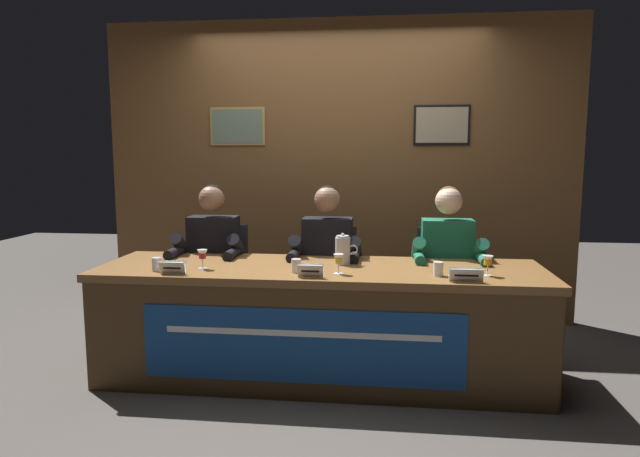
{
  "coord_description": "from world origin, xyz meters",
  "views": [
    {
      "loc": [
        0.41,
        -3.53,
        1.47
      ],
      "look_at": [
        0.0,
        0.0,
        0.99
      ],
      "focal_mm": 31.31,
      "sensor_mm": 36.0,
      "label": 1
    }
  ],
  "objects_px": {
    "nameplate_right": "(466,275)",
    "water_cup_left": "(157,265)",
    "nameplate_left": "(173,268)",
    "water_pitcher_central": "(343,250)",
    "juice_glass_left": "(202,256)",
    "water_cup_right": "(438,270)",
    "nameplate_center": "(311,271)",
    "panelist_left": "(211,255)",
    "conference_table": "(318,307)",
    "water_cup_center": "(296,266)",
    "chair_right": "(444,292)",
    "chair_left": "(219,286)",
    "juice_glass_center": "(338,260)",
    "chair_center": "(329,289)",
    "panelist_right": "(448,260)",
    "panelist_center": "(326,258)",
    "juice_glass_right": "(488,262)"
  },
  "relations": [
    {
      "from": "chair_left",
      "to": "water_pitcher_central",
      "type": "bearing_deg",
      "value": -26.69
    },
    {
      "from": "nameplate_right",
      "to": "water_pitcher_central",
      "type": "xyz_separation_m",
      "value": [
        -0.74,
        0.42,
        0.05
      ]
    },
    {
      "from": "panelist_center",
      "to": "nameplate_center",
      "type": "xyz_separation_m",
      "value": [
        -0.02,
        -0.71,
        0.06
      ]
    },
    {
      "from": "chair_left",
      "to": "juice_glass_center",
      "type": "xyz_separation_m",
      "value": [
        1.0,
        -0.81,
        0.38
      ]
    },
    {
      "from": "panelist_right",
      "to": "water_cup_right",
      "type": "bearing_deg",
      "value": -101.82
    },
    {
      "from": "water_pitcher_central",
      "to": "water_cup_right",
      "type": "bearing_deg",
      "value": -25.46
    },
    {
      "from": "nameplate_center",
      "to": "chair_center",
      "type": "bearing_deg",
      "value": 88.77
    },
    {
      "from": "juice_glass_center",
      "to": "water_cup_center",
      "type": "relative_size",
      "value": 1.46
    },
    {
      "from": "nameplate_left",
      "to": "water_pitcher_central",
      "type": "xyz_separation_m",
      "value": [
        1.01,
        0.42,
        0.05
      ]
    },
    {
      "from": "panelist_left",
      "to": "juice_glass_left",
      "type": "xyz_separation_m",
      "value": [
        0.12,
        -0.55,
        0.1
      ]
    },
    {
      "from": "nameplate_left",
      "to": "juice_glass_center",
      "type": "distance_m",
      "value": 1.01
    },
    {
      "from": "chair_left",
      "to": "panelist_left",
      "type": "height_order",
      "value": "panelist_left"
    },
    {
      "from": "juice_glass_left",
      "to": "water_pitcher_central",
      "type": "relative_size",
      "value": 0.59
    },
    {
      "from": "juice_glass_left",
      "to": "chair_center",
      "type": "distance_m",
      "value": 1.12
    },
    {
      "from": "water_cup_right",
      "to": "water_pitcher_central",
      "type": "xyz_separation_m",
      "value": [
        -0.6,
        0.28,
        0.06
      ]
    },
    {
      "from": "panelist_right",
      "to": "nameplate_right",
      "type": "distance_m",
      "value": 0.73
    },
    {
      "from": "nameplate_left",
      "to": "panelist_right",
      "type": "relative_size",
      "value": 0.13
    },
    {
      "from": "conference_table",
      "to": "juice_glass_left",
      "type": "height_order",
      "value": "juice_glass_left"
    },
    {
      "from": "juice_glass_right",
      "to": "water_cup_right",
      "type": "distance_m",
      "value": 0.3
    },
    {
      "from": "juice_glass_right",
      "to": "nameplate_left",
      "type": "bearing_deg",
      "value": -175.0
    },
    {
      "from": "conference_table",
      "to": "water_cup_center",
      "type": "height_order",
      "value": "water_cup_center"
    },
    {
      "from": "water_cup_center",
      "to": "water_cup_right",
      "type": "relative_size",
      "value": 1.0
    },
    {
      "from": "chair_right",
      "to": "conference_table",
      "type": "bearing_deg",
      "value": -140.62
    },
    {
      "from": "panelist_right",
      "to": "water_pitcher_central",
      "type": "height_order",
      "value": "panelist_right"
    },
    {
      "from": "juice_glass_left",
      "to": "juice_glass_center",
      "type": "xyz_separation_m",
      "value": [
        0.87,
        -0.05,
        0.0
      ]
    },
    {
      "from": "nameplate_right",
      "to": "water_cup_left",
      "type": "bearing_deg",
      "value": 177.62
    },
    {
      "from": "chair_left",
      "to": "chair_center",
      "type": "xyz_separation_m",
      "value": [
        0.86,
        0.0,
        0.0
      ]
    },
    {
      "from": "panelist_center",
      "to": "nameplate_center",
      "type": "height_order",
      "value": "panelist_center"
    },
    {
      "from": "nameplate_left",
      "to": "nameplate_right",
      "type": "bearing_deg",
      "value": -0.16
    },
    {
      "from": "juice_glass_left",
      "to": "water_cup_right",
      "type": "xyz_separation_m",
      "value": [
        1.47,
        -0.03,
        -0.05
      ]
    },
    {
      "from": "panelist_center",
      "to": "water_cup_center",
      "type": "xyz_separation_m",
      "value": [
        -0.13,
        -0.59,
        0.05
      ]
    },
    {
      "from": "panelist_center",
      "to": "conference_table",
      "type": "bearing_deg",
      "value": -90.19
    },
    {
      "from": "water_pitcher_central",
      "to": "juice_glass_left",
      "type": "bearing_deg",
      "value": -164.12
    },
    {
      "from": "nameplate_right",
      "to": "water_pitcher_central",
      "type": "height_order",
      "value": "water_pitcher_central"
    },
    {
      "from": "conference_table",
      "to": "water_pitcher_central",
      "type": "distance_m",
      "value": 0.41
    },
    {
      "from": "panelist_right",
      "to": "juice_glass_right",
      "type": "relative_size",
      "value": 9.99
    },
    {
      "from": "panelist_left",
      "to": "water_cup_center",
      "type": "height_order",
      "value": "panelist_left"
    },
    {
      "from": "nameplate_center",
      "to": "chair_right",
      "type": "xyz_separation_m",
      "value": [
        0.88,
        0.91,
        -0.33
      ]
    },
    {
      "from": "juice_glass_left",
      "to": "chair_center",
      "type": "bearing_deg",
      "value": 45.67
    },
    {
      "from": "nameplate_center",
      "to": "water_pitcher_central",
      "type": "bearing_deg",
      "value": 68.63
    },
    {
      "from": "water_cup_left",
      "to": "juice_glass_center",
      "type": "height_order",
      "value": "juice_glass_center"
    },
    {
      "from": "conference_table",
      "to": "chair_left",
      "type": "height_order",
      "value": "chair_left"
    },
    {
      "from": "juice_glass_left",
      "to": "nameplate_center",
      "type": "xyz_separation_m",
      "value": [
        0.72,
        -0.16,
        -0.05
      ]
    },
    {
      "from": "nameplate_center",
      "to": "panelist_left",
      "type": "bearing_deg",
      "value": 139.59
    },
    {
      "from": "nameplate_left",
      "to": "water_pitcher_central",
      "type": "distance_m",
      "value": 1.09
    },
    {
      "from": "panelist_center",
      "to": "nameplate_left",
      "type": "bearing_deg",
      "value": -140.15
    },
    {
      "from": "panelist_left",
      "to": "water_pitcher_central",
      "type": "relative_size",
      "value": 5.9
    },
    {
      "from": "nameplate_center",
      "to": "water_cup_center",
      "type": "height_order",
      "value": "water_cup_center"
    },
    {
      "from": "nameplate_left",
      "to": "water_pitcher_central",
      "type": "relative_size",
      "value": 0.75
    },
    {
      "from": "water_cup_right",
      "to": "conference_table",
      "type": "bearing_deg",
      "value": 173.84
    }
  ]
}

